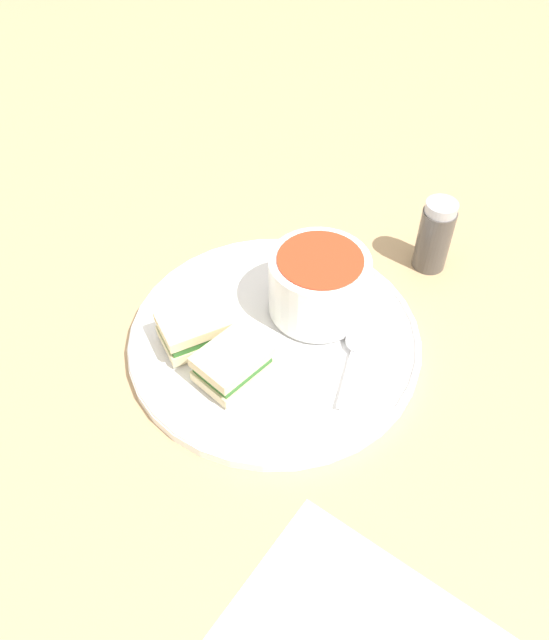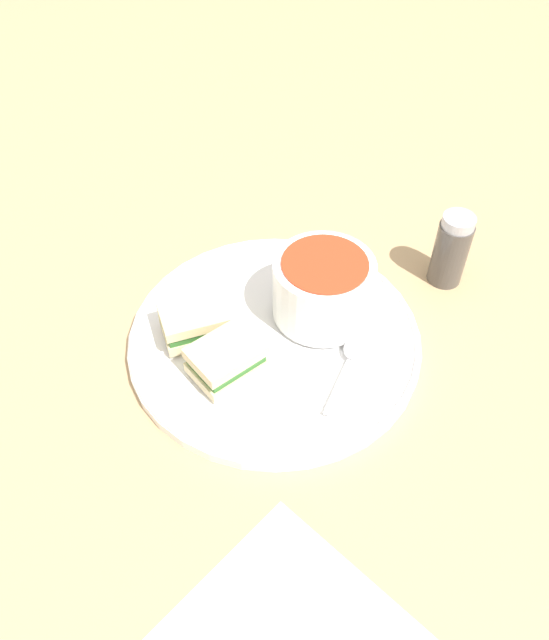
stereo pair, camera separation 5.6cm
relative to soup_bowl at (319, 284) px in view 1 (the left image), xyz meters
name	(u,v)px [view 1 (the left image)]	position (x,y,z in m)	size (l,w,h in m)	color
ground_plane	(274,343)	(-0.06, -0.01, -0.05)	(2.40, 2.40, 0.00)	tan
plate	(274,337)	(-0.06, -0.01, -0.04)	(0.31, 0.31, 0.02)	white
soup_bowl	(319,284)	(0.00, 0.00, 0.00)	(0.11, 0.11, 0.07)	white
spoon	(355,345)	(0.00, -0.07, -0.03)	(0.09, 0.08, 0.01)	silver
sandwich_half_near	(194,329)	(-0.14, 0.02, -0.02)	(0.07, 0.06, 0.03)	beige
sandwich_half_far	(233,363)	(-0.12, -0.04, -0.02)	(0.08, 0.07, 0.03)	beige
salt_shaker	(435,236)	(0.17, 0.01, -0.01)	(0.04, 0.04, 0.09)	#4C4742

